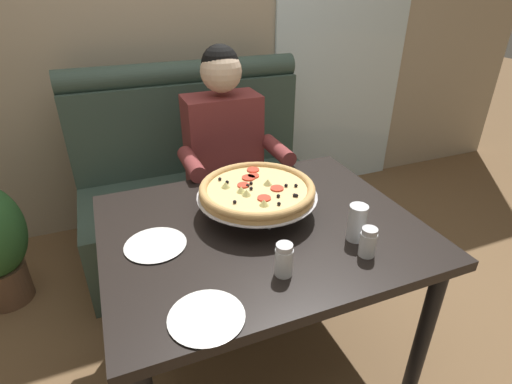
# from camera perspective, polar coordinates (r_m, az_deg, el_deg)

# --- Properties ---
(ground_plane) EXTENTS (16.00, 16.00, 0.00)m
(ground_plane) POSITION_cam_1_polar(r_m,az_deg,el_deg) (2.01, 0.58, -22.26)
(ground_plane) COLOR brown
(back_wall_with_window) EXTENTS (6.00, 0.12, 2.80)m
(back_wall_with_window) POSITION_cam_1_polar(r_m,az_deg,el_deg) (2.74, -12.72, 24.65)
(back_wall_with_window) COLOR tan
(back_wall_with_window) RESTS_ON ground_plane
(window_panel) EXTENTS (1.10, 0.02, 2.80)m
(window_panel) POSITION_cam_1_polar(r_m,az_deg,el_deg) (3.15, 13.09, 25.05)
(window_panel) COLOR white
(window_panel) RESTS_ON ground_plane
(booth_bench) EXTENTS (1.41, 0.78, 1.13)m
(booth_bench) POSITION_cam_1_polar(r_m,az_deg,el_deg) (2.46, -7.80, 0.20)
(booth_bench) COLOR #384C42
(booth_bench) RESTS_ON ground_plane
(dining_table) EXTENTS (1.18, 0.95, 0.72)m
(dining_table) POSITION_cam_1_polar(r_m,az_deg,el_deg) (1.57, 0.70, -7.34)
(dining_table) COLOR black
(dining_table) RESTS_ON ground_plane
(diner_main) EXTENTS (0.54, 0.64, 1.27)m
(diner_main) POSITION_cam_1_polar(r_m,az_deg,el_deg) (2.12, -3.85, 4.91)
(diner_main) COLOR #2D3342
(diner_main) RESTS_ON ground_plane
(pizza) EXTENTS (0.47, 0.47, 0.14)m
(pizza) POSITION_cam_1_polar(r_m,az_deg,el_deg) (1.54, 0.15, 0.26)
(pizza) COLOR silver
(pizza) RESTS_ON dining_table
(shaker_parmesan) EXTENTS (0.06, 0.06, 0.11)m
(shaker_parmesan) POSITION_cam_1_polar(r_m,az_deg,el_deg) (1.39, 15.81, -7.20)
(shaker_parmesan) COLOR white
(shaker_parmesan) RESTS_ON dining_table
(shaker_oregano) EXTENTS (0.06, 0.06, 0.11)m
(shaker_oregano) POSITION_cam_1_polar(r_m,az_deg,el_deg) (1.26, 4.04, -10.00)
(shaker_oregano) COLOR white
(shaker_oregano) RESTS_ON dining_table
(plate_near_left) EXTENTS (0.22, 0.22, 0.02)m
(plate_near_left) POSITION_cam_1_polar(r_m,az_deg,el_deg) (1.16, -7.19, -17.25)
(plate_near_left) COLOR white
(plate_near_left) RESTS_ON dining_table
(plate_near_right) EXTENTS (0.22, 0.22, 0.02)m
(plate_near_right) POSITION_cam_1_polar(r_m,az_deg,el_deg) (1.45, -14.32, -7.19)
(plate_near_right) COLOR white
(plate_near_right) RESTS_ON dining_table
(drinking_glass) EXTENTS (0.07, 0.07, 0.14)m
(drinking_glass) POSITION_cam_1_polar(r_m,az_deg,el_deg) (1.46, 14.32, -4.61)
(drinking_glass) COLOR silver
(drinking_glass) RESTS_ON dining_table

